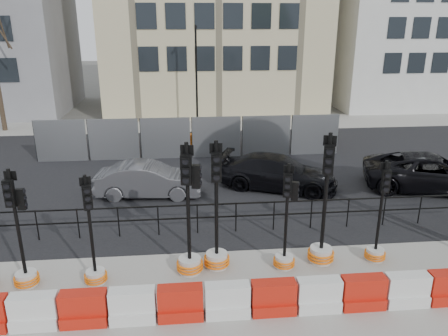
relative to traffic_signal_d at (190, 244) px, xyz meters
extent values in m
plane|color=#51514C|center=(0.28, 0.99, -0.85)|extent=(120.00, 120.00, 0.00)
cube|color=gray|center=(0.28, -2.01, -0.84)|extent=(40.00, 6.00, 0.02)
cube|color=black|center=(0.28, 7.99, -0.84)|extent=(40.00, 14.00, 0.03)
cube|color=gray|center=(0.28, 16.99, -0.84)|extent=(40.00, 4.00, 0.02)
cylinder|color=black|center=(-4.52, 2.19, -0.35)|extent=(0.04, 0.04, 1.00)
cylinder|color=black|center=(-3.32, 2.19, -0.35)|extent=(0.04, 0.04, 1.00)
cylinder|color=black|center=(-2.12, 2.19, -0.35)|extent=(0.04, 0.04, 1.00)
cylinder|color=black|center=(-0.92, 2.19, -0.35)|extent=(0.04, 0.04, 1.00)
cylinder|color=black|center=(0.28, 2.19, -0.35)|extent=(0.04, 0.04, 1.00)
cylinder|color=black|center=(1.48, 2.19, -0.35)|extent=(0.04, 0.04, 1.00)
cylinder|color=black|center=(2.68, 2.19, -0.35)|extent=(0.04, 0.04, 1.00)
cylinder|color=black|center=(3.88, 2.19, -0.35)|extent=(0.04, 0.04, 1.00)
cylinder|color=black|center=(5.08, 2.19, -0.35)|extent=(0.04, 0.04, 1.00)
cylinder|color=black|center=(6.28, 2.19, -0.35)|extent=(0.04, 0.04, 1.00)
cylinder|color=black|center=(7.48, 2.19, -0.35)|extent=(0.04, 0.04, 1.00)
cube|color=black|center=(0.28, 2.19, 0.13)|extent=(18.00, 0.04, 0.04)
cube|color=black|center=(0.28, 2.19, -0.30)|extent=(18.00, 0.04, 0.04)
cube|color=gray|center=(-5.72, 9.99, 0.15)|extent=(2.30, 0.05, 2.00)
cylinder|color=black|center=(-6.87, 9.99, 0.15)|extent=(0.05, 0.05, 2.00)
cube|color=gray|center=(-3.32, 9.99, 0.15)|extent=(2.30, 0.05, 2.00)
cylinder|color=black|center=(-4.47, 9.99, 0.15)|extent=(0.05, 0.05, 2.00)
cube|color=gray|center=(-0.92, 9.99, 0.15)|extent=(2.30, 0.05, 2.00)
cylinder|color=black|center=(-2.07, 9.99, 0.15)|extent=(0.05, 0.05, 2.00)
cube|color=gray|center=(1.48, 9.99, 0.15)|extent=(2.30, 0.05, 2.00)
cylinder|color=black|center=(0.33, 9.99, 0.15)|extent=(0.05, 0.05, 2.00)
cube|color=gray|center=(3.88, 9.99, 0.15)|extent=(2.30, 0.05, 2.00)
cylinder|color=black|center=(2.73, 9.99, 0.15)|extent=(0.05, 0.05, 2.00)
cube|color=gray|center=(6.28, 9.99, 0.15)|extent=(2.30, 0.05, 2.00)
cylinder|color=black|center=(5.13, 9.99, 0.15)|extent=(0.05, 0.05, 2.00)
cube|color=orange|center=(-3.72, 11.49, -0.45)|extent=(1.00, 0.40, 0.80)
cube|color=orange|center=(-1.72, 11.49, -0.45)|extent=(1.00, 0.40, 0.80)
cube|color=orange|center=(0.28, 11.49, -0.45)|extent=(1.00, 0.40, 0.80)
cube|color=orange|center=(2.28, 11.49, -0.45)|extent=(1.00, 0.40, 0.80)
cylinder|color=black|center=(0.78, 15.99, 2.15)|extent=(0.12, 0.12, 6.00)
cube|color=black|center=(0.78, 15.74, 5.05)|extent=(0.12, 0.50, 0.12)
cube|color=silver|center=(-3.40, -1.81, -0.70)|extent=(1.00, 0.50, 0.30)
cube|color=silver|center=(-3.40, -1.81, -0.30)|extent=(1.00, 0.35, 0.50)
cube|color=red|center=(-2.35, -1.81, -0.70)|extent=(1.00, 0.50, 0.30)
cube|color=red|center=(-2.35, -1.81, -0.30)|extent=(1.00, 0.35, 0.50)
cube|color=silver|center=(-1.30, -1.81, -0.70)|extent=(1.00, 0.50, 0.30)
cube|color=silver|center=(-1.30, -1.81, -0.30)|extent=(1.00, 0.35, 0.50)
cube|color=red|center=(-0.25, -1.81, -0.70)|extent=(1.00, 0.50, 0.30)
cube|color=red|center=(-0.25, -1.81, -0.30)|extent=(1.00, 0.35, 0.50)
cube|color=silver|center=(0.80, -1.81, -0.70)|extent=(1.00, 0.50, 0.30)
cube|color=silver|center=(0.80, -1.81, -0.30)|extent=(1.00, 0.35, 0.50)
cube|color=red|center=(1.85, -1.81, -0.70)|extent=(1.00, 0.50, 0.30)
cube|color=red|center=(1.85, -1.81, -0.30)|extent=(1.00, 0.35, 0.50)
cube|color=silver|center=(2.90, -1.81, -0.70)|extent=(1.00, 0.50, 0.30)
cube|color=silver|center=(2.90, -1.81, -0.30)|extent=(1.00, 0.35, 0.50)
cube|color=red|center=(3.95, -1.81, -0.70)|extent=(1.00, 0.50, 0.30)
cube|color=red|center=(3.95, -1.81, -0.30)|extent=(1.00, 0.35, 0.50)
cube|color=silver|center=(5.00, -1.81, -0.70)|extent=(1.00, 0.50, 0.30)
cube|color=silver|center=(5.00, -1.81, -0.30)|extent=(1.00, 0.35, 0.50)
cube|color=red|center=(6.05, -1.81, -0.70)|extent=(1.00, 0.50, 0.30)
cylinder|color=silver|center=(-4.10, -0.21, -0.67)|extent=(0.51, 0.51, 0.38)
torus|color=orange|center=(-4.10, -0.21, -0.74)|extent=(0.62, 0.62, 0.05)
torus|color=orange|center=(-4.10, -0.21, -0.67)|extent=(0.62, 0.62, 0.05)
torus|color=orange|center=(-4.10, -0.21, -0.59)|extent=(0.62, 0.62, 0.05)
cylinder|color=black|center=(-4.10, -0.21, 0.85)|extent=(0.09, 0.09, 2.84)
cube|color=black|center=(-4.11, -0.32, 1.70)|extent=(0.24, 0.15, 0.66)
cylinder|color=black|center=(-4.12, -0.40, 1.49)|extent=(0.15, 0.06, 0.14)
cylinder|color=black|center=(-4.12, -0.40, 1.70)|extent=(0.15, 0.06, 0.14)
cylinder|color=black|center=(-4.12, -0.40, 1.91)|extent=(0.15, 0.06, 0.14)
cube|color=black|center=(-4.10, -0.15, 2.08)|extent=(0.29, 0.05, 0.23)
cube|color=black|center=(-3.91, -0.22, 1.51)|extent=(0.20, 0.14, 0.52)
cylinder|color=silver|center=(-2.40, -0.24, -0.68)|extent=(0.48, 0.48, 0.36)
torus|color=orange|center=(-2.40, -0.24, -0.75)|extent=(0.58, 0.58, 0.04)
torus|color=orange|center=(-2.40, -0.24, -0.68)|extent=(0.58, 0.58, 0.04)
torus|color=orange|center=(-2.40, -0.24, -0.61)|extent=(0.58, 0.58, 0.04)
cylinder|color=black|center=(-2.40, -0.24, 0.74)|extent=(0.08, 0.08, 2.67)
cube|color=black|center=(-2.37, -0.34, 1.54)|extent=(0.24, 0.18, 0.62)
cylinder|color=black|center=(-2.35, -0.41, 1.35)|extent=(0.14, 0.08, 0.13)
cylinder|color=black|center=(-2.35, -0.41, 1.54)|extent=(0.14, 0.08, 0.13)
cylinder|color=black|center=(-2.35, -0.41, 1.74)|extent=(0.14, 0.08, 0.13)
cube|color=black|center=(-2.41, -0.19, 1.90)|extent=(0.26, 0.11, 0.21)
cylinder|color=silver|center=(-0.01, 0.02, -0.64)|extent=(0.59, 0.59, 0.43)
torus|color=orange|center=(-0.01, 0.02, -0.72)|extent=(0.71, 0.71, 0.05)
torus|color=orange|center=(-0.01, 0.02, -0.64)|extent=(0.71, 0.71, 0.05)
torus|color=orange|center=(-0.01, 0.02, -0.55)|extent=(0.71, 0.71, 0.05)
cylinder|color=black|center=(-0.01, 0.02, 1.10)|extent=(0.10, 0.10, 3.26)
cube|color=black|center=(-0.03, -0.11, 2.08)|extent=(0.28, 0.20, 0.76)
cylinder|color=black|center=(-0.05, -0.20, 1.84)|extent=(0.17, 0.08, 0.16)
cylinder|color=black|center=(-0.05, -0.20, 2.08)|extent=(0.17, 0.08, 0.16)
cylinder|color=black|center=(-0.05, -0.20, 2.32)|extent=(0.17, 0.08, 0.16)
cube|color=black|center=(0.00, 0.08, 2.51)|extent=(0.33, 0.09, 0.26)
cube|color=black|center=(0.20, -0.02, 1.86)|extent=(0.24, 0.18, 0.60)
cylinder|color=silver|center=(0.72, 0.21, -0.64)|extent=(0.58, 0.58, 0.43)
torus|color=orange|center=(0.72, 0.21, -0.73)|extent=(0.70, 0.70, 0.05)
torus|color=orange|center=(0.72, 0.21, -0.64)|extent=(0.70, 0.70, 0.05)
torus|color=orange|center=(0.72, 0.21, -0.55)|extent=(0.70, 0.70, 0.05)
cylinder|color=black|center=(0.72, 0.21, 1.08)|extent=(0.10, 0.10, 3.23)
cube|color=black|center=(0.71, 0.08, 2.05)|extent=(0.26, 0.16, 0.75)
cylinder|color=black|center=(0.71, 0.00, 1.81)|extent=(0.16, 0.06, 0.16)
cylinder|color=black|center=(0.71, 0.00, 2.05)|extent=(0.16, 0.06, 0.16)
cylinder|color=black|center=(0.71, 0.00, 2.29)|extent=(0.16, 0.06, 0.16)
cube|color=black|center=(0.72, 0.28, 2.48)|extent=(0.32, 0.04, 0.26)
cylinder|color=silver|center=(2.52, 0.02, -0.67)|extent=(0.49, 0.49, 0.36)
torus|color=orange|center=(2.52, 0.02, -0.75)|extent=(0.58, 0.58, 0.04)
torus|color=orange|center=(2.52, 0.02, -0.67)|extent=(0.58, 0.58, 0.04)
torus|color=orange|center=(2.52, 0.02, -0.60)|extent=(0.58, 0.58, 0.04)
cylinder|color=black|center=(2.52, 0.02, 0.76)|extent=(0.08, 0.08, 2.70)
cube|color=black|center=(2.49, -0.08, 1.57)|extent=(0.24, 0.19, 0.63)
cylinder|color=black|center=(2.47, -0.15, 1.37)|extent=(0.14, 0.08, 0.13)
cylinder|color=black|center=(2.47, -0.15, 1.57)|extent=(0.14, 0.08, 0.13)
cylinder|color=black|center=(2.47, -0.15, 1.77)|extent=(0.14, 0.08, 0.13)
cube|color=black|center=(2.54, 0.07, 1.93)|extent=(0.26, 0.11, 0.22)
cube|color=black|center=(2.69, -0.03, 1.39)|extent=(0.21, 0.17, 0.49)
cylinder|color=silver|center=(3.59, 0.20, -0.63)|extent=(0.60, 0.60, 0.45)
torus|color=orange|center=(3.59, 0.20, -0.72)|extent=(0.73, 0.73, 0.06)
torus|color=orange|center=(3.59, 0.20, -0.63)|extent=(0.73, 0.73, 0.06)
torus|color=orange|center=(3.59, 0.20, -0.54)|extent=(0.73, 0.73, 0.06)
cylinder|color=black|center=(3.59, 0.20, 1.15)|extent=(0.10, 0.10, 3.35)
cube|color=black|center=(3.55, 0.07, 2.16)|extent=(0.30, 0.23, 0.78)
cylinder|color=black|center=(3.52, -0.01, 1.91)|extent=(0.18, 0.10, 0.17)
cylinder|color=black|center=(3.52, -0.01, 2.16)|extent=(0.18, 0.10, 0.17)
cylinder|color=black|center=(3.52, -0.01, 2.40)|extent=(0.18, 0.10, 0.17)
cube|color=black|center=(3.61, 0.27, 2.61)|extent=(0.33, 0.14, 0.27)
cylinder|color=silver|center=(5.13, 0.16, -0.68)|extent=(0.48, 0.48, 0.35)
torus|color=orange|center=(5.13, 0.16, -0.75)|extent=(0.57, 0.57, 0.04)
torus|color=orange|center=(5.13, 0.16, -0.68)|extent=(0.57, 0.57, 0.04)
torus|color=orange|center=(5.13, 0.16, -0.61)|extent=(0.57, 0.57, 0.04)
cylinder|color=black|center=(5.13, 0.16, 0.74)|extent=(0.08, 0.08, 2.65)
cube|color=black|center=(5.11, 0.05, 1.53)|extent=(0.22, 0.15, 0.62)
cylinder|color=black|center=(5.11, -0.02, 1.34)|extent=(0.14, 0.06, 0.13)
cylinder|color=black|center=(5.11, -0.02, 1.53)|extent=(0.14, 0.06, 0.13)
cylinder|color=black|center=(5.11, -0.02, 1.73)|extent=(0.14, 0.06, 0.13)
cube|color=black|center=(5.13, 0.21, 1.89)|extent=(0.27, 0.05, 0.21)
imported|color=#48494D|center=(-1.43, 5.43, -0.21)|extent=(1.95, 4.13, 1.29)
imported|color=black|center=(3.56, 5.72, -0.19)|extent=(5.10, 5.91, 1.33)
imported|color=black|center=(9.48, 5.05, -0.15)|extent=(5.03, 6.32, 1.41)
camera|label=1|loc=(-0.05, -10.06, 5.55)|focal=35.00mm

